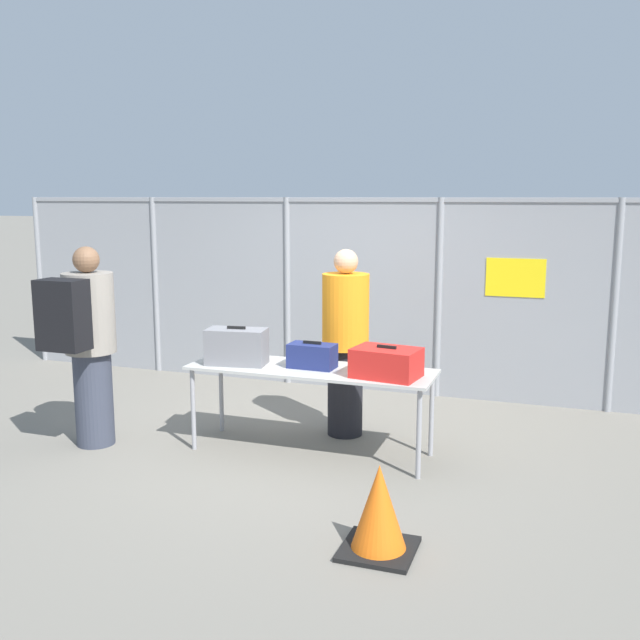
# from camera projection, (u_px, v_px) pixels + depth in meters

# --- Properties ---
(ground_plane) EXTENTS (120.00, 120.00, 0.00)m
(ground_plane) POSITION_uv_depth(u_px,v_px,m) (292.00, 449.00, 6.21)
(ground_plane) COLOR slate
(fence_section) EXTENTS (8.87, 0.07, 2.16)m
(fence_section) POSITION_uv_depth(u_px,v_px,m) (361.00, 291.00, 7.96)
(fence_section) COLOR gray
(fence_section) RESTS_ON ground_plane
(inspection_table) EXTENTS (2.09, 0.65, 0.75)m
(inspection_table) POSITION_uv_depth(u_px,v_px,m) (311.00, 375.00, 6.01)
(inspection_table) COLOR #B2B2AD
(inspection_table) RESTS_ON ground_plane
(suitcase_grey) EXTENTS (0.54, 0.33, 0.33)m
(suitcase_grey) POSITION_uv_depth(u_px,v_px,m) (237.00, 347.00, 6.11)
(suitcase_grey) COLOR slate
(suitcase_grey) RESTS_ON inspection_table
(suitcase_navy) EXTENTS (0.40, 0.22, 0.23)m
(suitcase_navy) POSITION_uv_depth(u_px,v_px,m) (312.00, 356.00, 5.99)
(suitcase_navy) COLOR navy
(suitcase_navy) RESTS_ON inspection_table
(suitcase_red) EXTENTS (0.56, 0.43, 0.26)m
(suitcase_red) POSITION_uv_depth(u_px,v_px,m) (386.00, 363.00, 5.68)
(suitcase_red) COLOR red
(suitcase_red) RESTS_ON inspection_table
(traveler_hooded) EXTENTS (0.43, 0.67, 1.75)m
(traveler_hooded) POSITION_uv_depth(u_px,v_px,m) (86.00, 339.00, 6.11)
(traveler_hooded) COLOR #383D4C
(traveler_hooded) RESTS_ON ground_plane
(security_worker_near) EXTENTS (0.42, 0.42, 1.71)m
(security_worker_near) POSITION_uv_depth(u_px,v_px,m) (345.00, 340.00, 6.45)
(security_worker_near) COLOR black
(security_worker_near) RESTS_ON ground_plane
(utility_trailer) EXTENTS (3.55, 2.14, 0.69)m
(utility_trailer) POSITION_uv_depth(u_px,v_px,m) (533.00, 330.00, 9.56)
(utility_trailer) COLOR #B2B2B7
(utility_trailer) RESTS_ON ground_plane
(traffic_cone) EXTENTS (0.45, 0.45, 0.56)m
(traffic_cone) POSITION_uv_depth(u_px,v_px,m) (379.00, 512.00, 4.37)
(traffic_cone) COLOR black
(traffic_cone) RESTS_ON ground_plane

